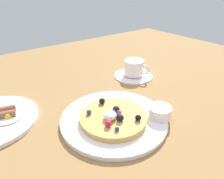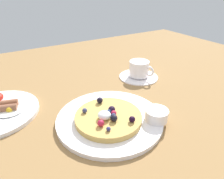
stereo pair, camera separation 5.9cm
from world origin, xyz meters
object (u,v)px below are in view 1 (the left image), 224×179
at_px(coffee_saucer, 133,75).
at_px(syrup_ramekin, 160,112).
at_px(pancake_plate, 114,119).
at_px(coffee_cup, 134,67).

bearing_deg(coffee_saucer, syrup_ramekin, -118.70).
distance_m(pancake_plate, coffee_cup, 0.30).
bearing_deg(pancake_plate, syrup_ramekin, -36.95).
relative_size(pancake_plate, coffee_cup, 2.72).
xyz_separation_m(pancake_plate, coffee_cup, (0.24, 0.18, 0.03)).
bearing_deg(coffee_cup, pancake_plate, -143.09).
relative_size(syrup_ramekin, coffee_saucer, 0.40).
bearing_deg(syrup_ramekin, pancake_plate, 143.05).
height_order(pancake_plate, coffee_saucer, pancake_plate).
relative_size(pancake_plate, coffee_saucer, 1.90).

